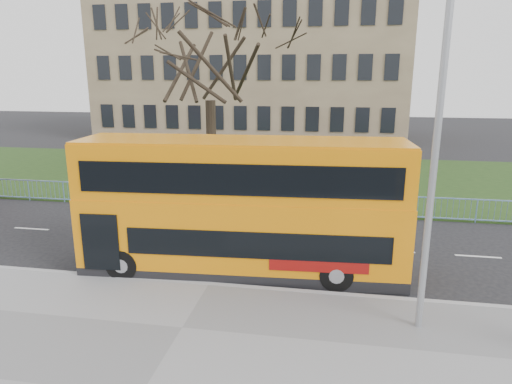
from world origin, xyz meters
TOP-DOWN VIEW (x-y plane):
  - ground at (0.00, 0.00)m, footprint 120.00×120.00m
  - kerb at (0.00, -1.55)m, footprint 80.00×0.20m
  - grass_verge at (0.00, 14.30)m, footprint 80.00×15.40m
  - guard_railing at (0.00, 6.60)m, footprint 40.00×0.12m
  - bare_tree at (-3.00, 10.00)m, footprint 8.31×8.31m
  - civic_building at (-5.00, 35.00)m, footprint 30.00×15.00m
  - yellow_bus at (0.79, -0.17)m, footprint 10.59×3.11m
  - street_lamp at (5.89, -3.02)m, footprint 1.82×0.44m

SIDE VIEW (x-z plane):
  - ground at x=0.00m, z-range 0.00..0.00m
  - grass_verge at x=0.00m, z-range 0.00..0.08m
  - kerb at x=0.00m, z-range 0.00..0.14m
  - guard_railing at x=0.00m, z-range 0.00..1.10m
  - yellow_bus at x=0.79m, z-range 0.16..4.54m
  - street_lamp at x=5.89m, z-range 0.54..9.15m
  - bare_tree at x=-3.00m, z-range 0.08..11.96m
  - civic_building at x=-5.00m, z-range 0.00..14.00m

